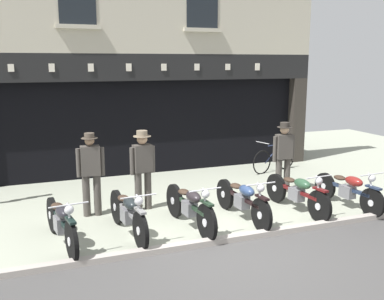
# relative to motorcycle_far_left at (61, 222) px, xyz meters

# --- Properties ---
(ground) EXTENTS (22.15, 22.00, 0.18)m
(ground) POSITION_rel_motorcycle_far_left_xyz_m (2.64, -1.93, -0.47)
(ground) COLOR #9A9E8B
(shop_facade) EXTENTS (10.45, 4.42, 6.15)m
(shop_facade) POSITION_rel_motorcycle_far_left_xyz_m (2.64, 6.07, 1.26)
(shop_facade) COLOR black
(shop_facade) RESTS_ON ground
(motorcycle_far_left) EXTENTS (0.62, 2.04, 0.92)m
(motorcycle_far_left) POSITION_rel_motorcycle_far_left_xyz_m (0.00, 0.00, 0.00)
(motorcycle_far_left) COLOR black
(motorcycle_far_left) RESTS_ON ground
(motorcycle_left) EXTENTS (0.62, 2.03, 0.92)m
(motorcycle_left) POSITION_rel_motorcycle_far_left_xyz_m (1.16, 0.03, 0.00)
(motorcycle_left) COLOR black
(motorcycle_left) RESTS_ON ground
(motorcycle_center_left) EXTENTS (0.62, 2.06, 0.93)m
(motorcycle_center_left) POSITION_rel_motorcycle_far_left_xyz_m (2.33, -0.02, 0.01)
(motorcycle_center_left) COLOR black
(motorcycle_center_left) RESTS_ON ground
(motorcycle_center) EXTENTS (0.62, 2.08, 0.91)m
(motorcycle_center) POSITION_rel_motorcycle_far_left_xyz_m (3.47, 0.04, -0.00)
(motorcycle_center) COLOR black
(motorcycle_center) RESTS_ON ground
(motorcycle_center_right) EXTENTS (0.62, 2.06, 0.92)m
(motorcycle_center_right) POSITION_rel_motorcycle_far_left_xyz_m (4.76, 0.06, -0.00)
(motorcycle_center_right) COLOR black
(motorcycle_center_right) RESTS_ON ground
(motorcycle_right) EXTENTS (0.62, 1.98, 0.90)m
(motorcycle_right) POSITION_rel_motorcycle_far_left_xyz_m (5.92, -0.13, -0.02)
(motorcycle_right) COLOR black
(motorcycle_right) RESTS_ON ground
(salesman_left) EXTENTS (0.56, 0.32, 1.71)m
(salesman_left) POSITION_rel_motorcycle_far_left_xyz_m (0.72, 1.35, 0.52)
(salesman_left) COLOR #47423D
(salesman_left) RESTS_ON ground
(shopkeeper_center) EXTENTS (0.56, 0.37, 1.70)m
(shopkeeper_center) POSITION_rel_motorcycle_far_left_xyz_m (1.79, 1.35, 0.53)
(shopkeeper_center) COLOR #47423D
(shopkeeper_center) RESTS_ON ground
(salesman_right) EXTENTS (0.56, 0.36, 1.69)m
(salesman_right) POSITION_rel_motorcycle_far_left_xyz_m (5.28, 1.43, 0.52)
(salesman_right) COLOR #47423D
(salesman_right) RESTS_ON ground
(advert_board_near) EXTENTS (0.65, 0.03, 1.02)m
(advert_board_near) POSITION_rel_motorcycle_far_left_xyz_m (3.94, 4.45, 1.16)
(advert_board_near) COLOR beige
(advert_board_far) EXTENTS (0.82, 0.03, 1.11)m
(advert_board_far) POSITION_rel_motorcycle_far_left_xyz_m (4.91, 4.45, 1.23)
(advert_board_far) COLOR beige
(leaning_bicycle) EXTENTS (1.64, 0.63, 0.94)m
(leaning_bicycle) POSITION_rel_motorcycle_far_left_xyz_m (6.18, 3.27, -0.06)
(leaning_bicycle) COLOR black
(leaning_bicycle) RESTS_ON ground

